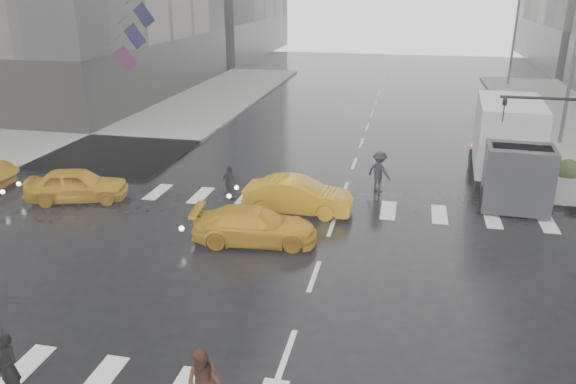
% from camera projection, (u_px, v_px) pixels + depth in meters
% --- Properties ---
extents(ground, '(120.00, 120.00, 0.00)m').
position_uv_depth(ground, '(314.00, 276.00, 17.54)').
color(ground, black).
rests_on(ground, ground).
extents(sidewalk_nw, '(35.00, 35.00, 0.15)m').
position_uv_depth(sidewalk_nw, '(71.00, 119.00, 37.42)').
color(sidewalk_nw, gray).
rests_on(sidewalk_nw, ground).
extents(road_markings, '(18.00, 48.00, 0.01)m').
position_uv_depth(road_markings, '(314.00, 276.00, 17.53)').
color(road_markings, silver).
rests_on(road_markings, ground).
extents(street_lamp_near, '(2.15, 0.22, 9.00)m').
position_uv_depth(street_lamp_near, '(572.00, 56.00, 30.12)').
color(street_lamp_near, '#59595B').
rests_on(street_lamp_near, ground).
extents(street_lamp_far, '(2.15, 0.22, 9.00)m').
position_uv_depth(street_lamp_far, '(514.00, 28.00, 48.43)').
color(street_lamp_far, '#59595B').
rests_on(street_lamp_far, ground).
extents(planter_west, '(1.10, 1.10, 1.80)m').
position_uv_depth(planter_west, '(514.00, 179.00, 23.30)').
color(planter_west, gray).
rests_on(planter_west, ground).
extents(planter_mid, '(1.10, 1.10, 1.80)m').
position_uv_depth(planter_mid, '(566.00, 182.00, 22.91)').
color(planter_mid, gray).
rests_on(planter_mid, ground).
extents(flag_cluster, '(2.87, 3.06, 4.69)m').
position_uv_depth(flag_cluster, '(131.00, 33.00, 35.51)').
color(flag_cluster, '#59595B').
rests_on(flag_cluster, ground).
extents(pedestrian_black, '(1.19, 1.20, 2.43)m').
position_uv_depth(pedestrian_black, '(2.00, 335.00, 11.85)').
color(pedestrian_black, black).
rests_on(pedestrian_black, ground).
extents(pedestrian_brown, '(0.81, 0.64, 1.60)m').
position_uv_depth(pedestrian_brown, '(204.00, 384.00, 11.62)').
color(pedestrian_brown, '#4C291B').
rests_on(pedestrian_brown, ground).
extents(pedestrian_far_a, '(1.01, 0.85, 1.48)m').
position_uv_depth(pedestrian_far_a, '(230.00, 183.00, 23.50)').
color(pedestrian_far_a, black).
rests_on(pedestrian_far_a, ground).
extents(pedestrian_far_b, '(1.32, 1.18, 1.80)m').
position_uv_depth(pedestrian_far_b, '(379.00, 171.00, 24.44)').
color(pedestrian_far_b, black).
rests_on(pedestrian_far_b, ground).
extents(taxi_front, '(4.42, 2.78, 1.40)m').
position_uv_depth(taxi_front, '(77.00, 185.00, 23.42)').
color(taxi_front, orange).
rests_on(taxi_front, ground).
extents(taxi_mid, '(4.29, 1.53, 1.41)m').
position_uv_depth(taxi_mid, '(298.00, 196.00, 22.20)').
color(taxi_mid, orange).
rests_on(taxi_mid, ground).
extents(taxi_rear, '(4.05, 2.26, 1.27)m').
position_uv_depth(taxi_rear, '(255.00, 226.00, 19.64)').
color(taxi_rear, orange).
rests_on(taxi_rear, ground).
extents(box_truck, '(2.65, 7.06, 3.75)m').
position_uv_depth(box_truck, '(510.00, 145.00, 24.30)').
color(box_truck, silver).
rests_on(box_truck, ground).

